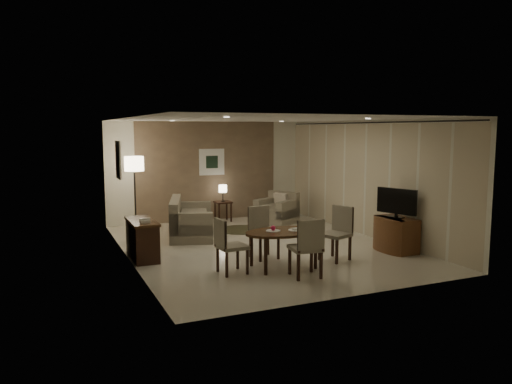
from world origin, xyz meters
name	(u,v)px	position (x,y,z in m)	size (l,w,h in m)	color
room_shell	(252,182)	(0.00, 0.40, 1.35)	(5.50, 7.00, 2.70)	beige
taupe_accent	(208,171)	(0.00, 3.48, 1.35)	(3.96, 0.03, 2.70)	#7D654D
curtain_wall	(365,180)	(2.68, 0.00, 1.32)	(0.08, 6.70, 2.58)	#C2B597
curtain_rod	(367,123)	(2.68, 0.00, 2.64)	(0.03, 0.03, 6.80)	black
art_back_frame	(212,162)	(0.10, 3.46, 1.60)	(0.72, 0.03, 0.72)	silver
art_back_canvas	(212,162)	(0.10, 3.44, 1.60)	(0.34, 0.01, 0.34)	black
art_left_frame	(118,160)	(-2.72, 1.20, 1.85)	(0.03, 0.60, 0.80)	silver
art_left_canvas	(119,160)	(-2.71, 1.20, 1.85)	(0.01, 0.46, 0.64)	gray
downlight_nl	(227,117)	(-1.40, -1.80, 2.69)	(0.10, 0.10, 0.01)	white
downlight_nr	(368,119)	(1.40, -1.80, 2.69)	(0.10, 0.10, 0.01)	white
downlight_fl	(172,121)	(-1.40, 1.80, 2.69)	(0.10, 0.10, 0.01)	white
downlight_fr	(282,121)	(1.40, 1.80, 2.69)	(0.10, 0.10, 0.01)	white
console_desk	(142,239)	(-2.49, 0.00, 0.38)	(0.48, 1.20, 0.75)	#4C3018
telephone	(145,220)	(-2.49, -0.30, 0.80)	(0.20, 0.14, 0.09)	white
tv_cabinet	(396,234)	(2.40, -1.50, 0.35)	(0.48, 0.90, 0.70)	brown
flat_tv	(397,202)	(2.38, -1.50, 1.02)	(0.06, 0.88, 0.60)	black
dining_table	(283,249)	(-0.28, -1.66, 0.34)	(1.43, 0.89, 0.67)	#4C3018
chair_near	(305,247)	(-0.19, -2.33, 0.51)	(0.49, 0.49, 1.01)	gray
chair_far	(264,233)	(-0.32, -0.93, 0.50)	(0.48, 0.48, 0.99)	gray
chair_left	(232,246)	(-1.25, -1.63, 0.49)	(0.47, 0.47, 0.97)	gray
chair_right	(335,234)	(0.85, -1.61, 0.51)	(0.50, 0.50, 1.02)	gray
plate_a	(273,231)	(-0.46, -1.61, 0.68)	(0.26, 0.26, 0.02)	white
plate_b	(295,230)	(-0.06, -1.71, 0.68)	(0.26, 0.26, 0.02)	white
fruit_apple	(273,228)	(-0.46, -1.61, 0.73)	(0.09, 0.09, 0.09)	#C51641
napkin	(295,229)	(-0.06, -1.71, 0.70)	(0.12, 0.08, 0.03)	white
round_rug	(241,230)	(0.28, 1.79, 0.01)	(1.19, 1.19, 0.01)	#3D3822
sofa	(192,217)	(-1.04, 1.59, 0.44)	(0.94, 1.89, 0.89)	gray
armchair	(277,208)	(1.50, 2.26, 0.41)	(0.92, 0.87, 0.82)	gray
side_table	(223,211)	(0.28, 3.09, 0.27)	(0.43, 0.43, 0.55)	black
table_lamp	(223,192)	(0.28, 3.09, 0.80)	(0.22, 0.22, 0.50)	#FFEAC1
floor_lamp	(135,194)	(-2.13, 2.71, 0.92)	(0.46, 0.46, 1.84)	#FFE5B7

